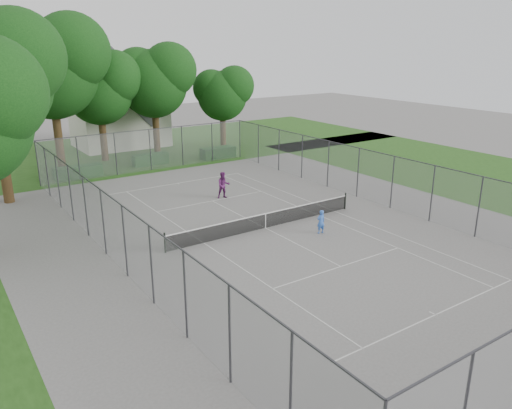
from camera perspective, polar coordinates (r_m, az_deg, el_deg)
ground at (r=29.44m, az=1.09°, el=-2.72°), size 120.00×120.00×0.00m
grass_far at (r=52.07m, az=-15.71°, el=5.81°), size 60.00×20.00×0.00m
grass_right at (r=45.28m, az=24.53°, el=3.07°), size 16.00×40.00×0.00m
court_markings at (r=29.44m, az=1.09°, el=-2.71°), size 11.03×23.83×0.01m
tennis_net at (r=29.26m, az=1.10°, el=-1.79°), size 12.87×0.10×1.10m
perimeter_fence at (r=28.85m, az=1.11°, el=0.64°), size 18.08×34.08×3.52m
tree_far_left at (r=45.18m, az=-22.38°, el=14.73°), size 8.95×8.17×12.86m
tree_far_midleft at (r=47.57m, az=-17.44°, el=12.84°), size 6.87×6.27×9.87m
tree_far_midright at (r=49.26m, az=-11.55°, el=13.98°), size 7.33×6.70×10.54m
tree_far_right at (r=51.77m, az=-3.78°, el=12.74°), size 5.76×5.26×8.28m
hedge_left at (r=42.87m, az=-19.69°, el=3.54°), size 3.77×1.13×0.94m
hedge_mid at (r=45.67m, az=-11.97°, el=5.08°), size 3.18×0.91×1.00m
hedge_right at (r=47.59m, az=-4.36°, el=5.94°), size 3.34×1.22×1.00m
house at (r=54.51m, az=-15.49°, el=11.05°), size 8.78×6.80×10.93m
girl_player at (r=28.69m, az=7.42°, el=-1.96°), size 0.55×0.40×1.39m
woman_player at (r=34.93m, az=-3.74°, el=2.23°), size 1.08×0.95×1.87m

